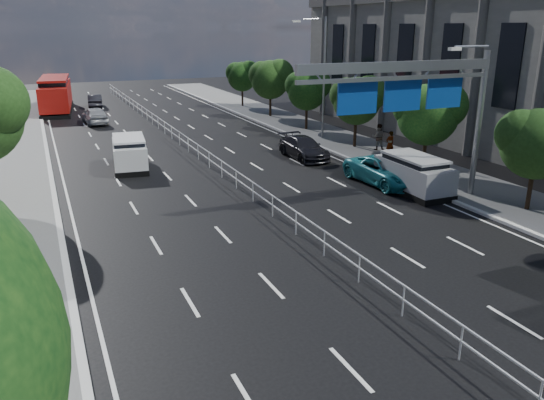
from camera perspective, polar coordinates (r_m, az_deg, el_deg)
ground at (r=15.69m, az=17.43°, el=-14.54°), size 160.00×160.00×0.00m
median_fence at (r=34.32m, az=-7.64°, el=4.93°), size 0.05×85.00×1.02m
overhead_gantry at (r=25.50m, az=15.44°, el=11.52°), size 10.24×0.38×7.45m
streetlight_far at (r=40.86m, az=5.27°, el=13.76°), size 2.78×2.40×9.00m
civic_hall at (r=45.73m, az=23.04°, el=14.24°), size 14.40×36.00×14.35m
far_tree_c at (r=26.81m, az=26.76°, el=5.80°), size 3.52×3.28×4.94m
far_tree_d at (r=31.97m, az=16.54°, el=9.16°), size 3.85×3.59×5.34m
far_tree_e at (r=37.97m, az=9.18°, el=10.77°), size 3.63×3.38×5.13m
far_tree_f at (r=44.41m, az=3.85°, el=11.91°), size 3.52×3.28×5.02m
far_tree_g at (r=51.12m, az=-0.13°, el=13.05°), size 3.96×3.69×5.45m
far_tree_h at (r=58.07m, az=-3.19°, el=13.30°), size 3.41×3.18×4.91m
white_minivan at (r=33.53m, az=-15.08°, el=4.90°), size 2.45×4.67×1.94m
red_bus at (r=59.50m, az=-22.23°, el=10.55°), size 3.79×11.71×3.44m
near_car_silver at (r=50.38m, az=-18.51°, el=8.63°), size 2.11×4.59×1.52m
near_car_dark at (r=61.24m, az=-18.49°, el=10.07°), size 1.82×4.20×1.34m
silver_minivan at (r=28.61m, az=14.98°, el=2.70°), size 2.09×4.70×1.93m
parked_car_teal at (r=29.76m, az=12.09°, el=3.06°), size 2.69×5.39×1.47m
parked_car_dark at (r=35.11m, az=3.41°, el=5.64°), size 1.95×4.80×1.39m
pedestrian_a at (r=35.76m, az=12.57°, el=5.93°), size 0.62×0.42×1.67m
pedestrian_b at (r=37.48m, az=11.37°, el=6.66°), size 1.11×1.04×1.81m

